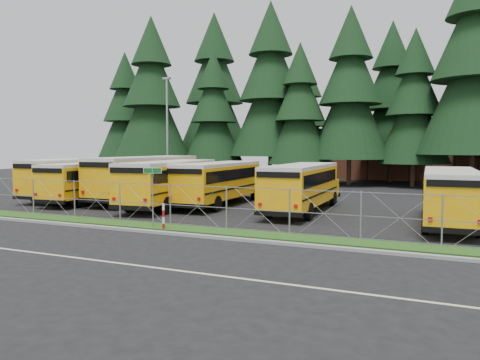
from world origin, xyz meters
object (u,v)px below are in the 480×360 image
at_px(bus_0, 80,178).
at_px(bus_east, 450,198).
at_px(bus_4, 221,184).
at_px(light_standard, 167,128).
at_px(bus_2, 149,179).
at_px(striped_bollard, 163,217).
at_px(bus_6, 303,188).
at_px(street_sign, 153,185).
at_px(bus_1, 97,182).
at_px(bus_3, 172,184).

xyz_separation_m(bus_0, bus_east, (24.92, -2.09, -0.12)).
xyz_separation_m(bus_4, light_standard, (-10.39, 9.79, 4.12)).
height_order(bus_2, striped_bollard, bus_2).
height_order(bus_0, striped_bollard, bus_0).
xyz_separation_m(bus_2, striped_bollard, (7.42, -9.38, -0.95)).
bearing_deg(bus_4, bus_east, -12.72).
bearing_deg(bus_4, bus_6, -11.01).
bearing_deg(bus_6, bus_2, 172.78).
distance_m(bus_east, street_sign, 14.14).
bearing_deg(light_standard, bus_6, -33.49).
relative_size(bus_2, street_sign, 4.21).
xyz_separation_m(bus_0, striped_bollard, (13.09, -8.80, -0.86)).
distance_m(street_sign, striped_bollard, 1.60).
bearing_deg(bus_4, bus_1, -170.97).
relative_size(bus_6, bus_east, 1.03).
distance_m(bus_2, bus_6, 11.54).
xyz_separation_m(bus_east, street_sign, (-12.53, -6.52, 0.69)).
bearing_deg(striped_bollard, light_standard, 122.44).
bearing_deg(bus_east, bus_4, 167.20).
height_order(bus_1, street_sign, street_sign).
relative_size(bus_0, bus_1, 1.08).
xyz_separation_m(bus_6, bus_east, (7.77, -1.63, -0.04)).
bearing_deg(bus_0, street_sign, -40.41).
xyz_separation_m(bus_1, light_standard, (-1.69, 11.50, 4.15)).
bearing_deg(bus_4, bus_0, -179.87).
relative_size(bus_0, bus_east, 1.09).
distance_m(bus_2, striped_bollard, 12.00).
height_order(bus_1, striped_bollard, bus_1).
bearing_deg(bus_4, bus_2, 176.48).
xyz_separation_m(bus_0, bus_4, (11.38, 0.45, -0.07)).
distance_m(bus_4, light_standard, 14.85).
xyz_separation_m(bus_0, street_sign, (12.39, -8.62, 0.58)).
xyz_separation_m(bus_2, bus_3, (3.26, -2.07, -0.10)).
bearing_deg(light_standard, bus_east, -27.25).
height_order(bus_0, bus_east, bus_0).
bearing_deg(bus_2, striped_bollard, -52.94).
bearing_deg(striped_bollard, bus_2, 128.35).
relative_size(bus_1, street_sign, 3.68).
relative_size(bus_3, light_standard, 1.09).
xyz_separation_m(bus_6, street_sign, (-4.76, -8.16, 0.65)).
bearing_deg(light_standard, street_sign, -58.83).
height_order(bus_3, bus_6, bus_3).
height_order(bus_3, street_sign, bus_3).
bearing_deg(bus_1, street_sign, -42.11).
bearing_deg(bus_6, bus_0, 176.44).
relative_size(bus_2, bus_4, 1.12).
relative_size(bus_1, bus_east, 1.01).
xyz_separation_m(bus_4, bus_6, (5.78, -0.90, -0.00)).
relative_size(bus_3, striped_bollard, 9.19).
xyz_separation_m(street_sign, striped_bollard, (0.70, -0.18, -1.43)).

